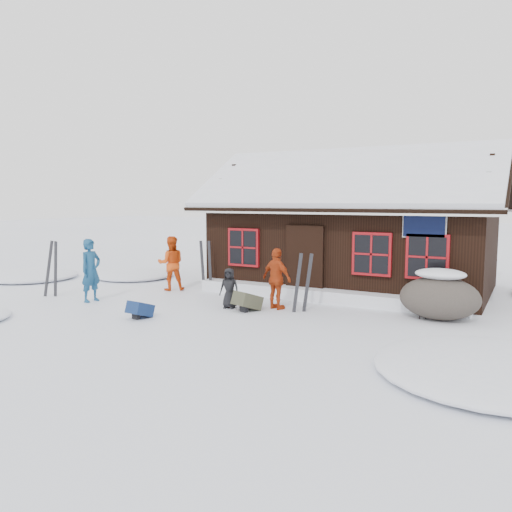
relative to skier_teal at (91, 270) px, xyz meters
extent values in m
plane|color=white|center=(3.99, 0.85, -0.86)|extent=(120.00, 120.00, 0.00)
cube|color=black|center=(5.49, 5.85, 0.39)|extent=(8.00, 5.00, 2.50)
cube|color=black|center=(5.49, 4.37, 2.49)|extent=(8.90, 3.14, 1.88)
cube|color=black|center=(5.49, 7.32, 2.49)|extent=(8.90, 3.14, 1.88)
cube|color=white|center=(5.49, 4.37, 2.63)|extent=(8.72, 3.07, 1.86)
cube|color=white|center=(5.49, 7.32, 2.63)|extent=(8.72, 3.07, 1.86)
cube|color=white|center=(5.49, 5.85, 3.36)|extent=(8.81, 0.22, 0.14)
cube|color=silver|center=(5.49, 2.90, 1.62)|extent=(8.90, 0.10, 0.20)
cube|color=black|center=(4.89, 3.30, 0.14)|extent=(1.00, 0.10, 2.00)
cube|color=black|center=(8.09, 3.27, 1.29)|extent=(1.00, 0.06, 0.60)
cube|color=maroon|center=(2.89, 3.29, 0.49)|extent=(1.04, 0.10, 1.14)
cube|color=black|center=(2.89, 3.25, 0.49)|extent=(0.90, 0.04, 1.00)
cube|color=maroon|center=(6.79, 3.29, 0.49)|extent=(1.04, 0.10, 1.14)
cube|color=black|center=(6.79, 3.25, 0.49)|extent=(0.90, 0.04, 1.00)
cube|color=maroon|center=(8.19, 3.29, 0.49)|extent=(1.04, 0.10, 1.14)
cube|color=black|center=(8.19, 3.25, 0.49)|extent=(0.90, 0.04, 1.00)
cube|color=white|center=(5.49, 3.10, -0.68)|extent=(7.60, 0.60, 0.35)
ellipsoid|color=white|center=(-2.01, 3.85, -0.86)|extent=(2.80, 2.80, 0.34)
ellipsoid|color=white|center=(9.99, -1.15, -0.86)|extent=(3.60, 3.60, 0.43)
ellipsoid|color=white|center=(-5.01, 1.85, -0.86)|extent=(3.20, 3.20, 0.38)
imported|color=navy|center=(0.00, 0.00, 0.00)|extent=(0.43, 0.64, 1.72)
imported|color=#DC470F|center=(0.81, 2.43, -0.03)|extent=(1.03, 1.00, 1.67)
imported|color=#B03712|center=(4.86, 1.59, -0.08)|extent=(0.98, 0.63, 1.56)
imported|color=black|center=(3.73, 1.12, -0.34)|extent=(0.57, 0.43, 1.03)
ellipsoid|color=#4F473F|center=(8.64, 2.44, -0.36)|extent=(1.81, 1.36, 1.00)
ellipsoid|color=white|center=(8.64, 2.44, 0.08)|extent=(1.14, 0.82, 0.25)
cube|color=black|center=(-1.65, -0.06, -0.07)|extent=(0.33, 0.17, 1.67)
cube|color=black|center=(-1.38, -0.04, -0.07)|extent=(0.35, 0.14, 1.67)
cube|color=black|center=(1.64, 2.91, -0.12)|extent=(0.17, 0.08, 1.58)
cube|color=black|center=(1.90, 2.94, -0.12)|extent=(0.17, 0.06, 1.58)
cube|color=black|center=(5.45, 1.55, -0.15)|extent=(0.21, 0.22, 1.51)
cube|color=black|center=(5.67, 1.66, -0.15)|extent=(0.28, 0.06, 1.51)
cylinder|color=black|center=(8.28, 2.28, -0.31)|extent=(0.08, 0.10, 1.18)
cylinder|color=black|center=(8.40, 2.28, -0.31)|extent=(0.08, 0.10, 1.18)
cube|color=navy|center=(2.50, -0.85, -0.71)|extent=(0.43, 0.56, 0.29)
cube|color=#3E3E2C|center=(4.30, 1.06, -0.69)|extent=(0.65, 0.75, 0.34)
camera|label=1|loc=(10.45, -9.54, 1.88)|focal=35.00mm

